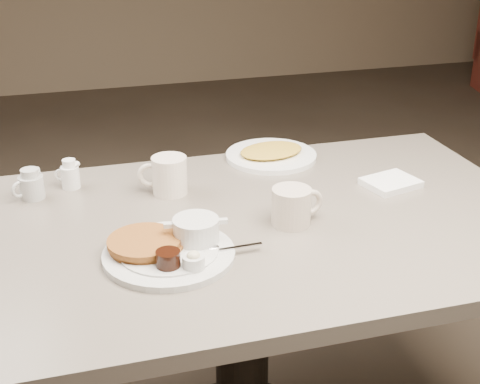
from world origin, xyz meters
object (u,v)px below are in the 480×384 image
object	(u,v)px
coffee_mug_near	(293,206)
coffee_mug_far	(168,175)
creamer_right	(70,175)
main_plate	(171,246)
diner_table	(242,282)
hash_plate	(271,154)
creamer_left	(31,185)

from	to	relation	value
coffee_mug_near	coffee_mug_far	size ratio (longest dim) A/B	1.00
coffee_mug_far	coffee_mug_near	bearing A→B (deg)	-45.07
coffee_mug_far	creamer_right	xyz separation A→B (m)	(-0.25, 0.10, -0.01)
coffee_mug_far	creamer_right	bearing A→B (deg)	156.93
main_plate	diner_table	bearing A→B (deg)	29.91
diner_table	creamer_right	xyz separation A→B (m)	(-0.39, 0.32, 0.21)
coffee_mug_near	coffee_mug_far	distance (m)	0.36
diner_table	hash_plate	xyz separation A→B (m)	(0.20, 0.38, 0.18)
diner_table	coffee_mug_far	size ratio (longest dim) A/B	10.69
diner_table	creamer_left	distance (m)	0.60
diner_table	creamer_right	distance (m)	0.54
coffee_mug_far	creamer_right	distance (m)	0.27
main_plate	creamer_right	xyz separation A→B (m)	(-0.19, 0.43, 0.01)
coffee_mug_far	hash_plate	bearing A→B (deg)	25.67
creamer_left	hash_plate	distance (m)	0.69
coffee_mug_near	diner_table	bearing A→B (deg)	160.74
diner_table	main_plate	world-z (taller)	main_plate
coffee_mug_near	creamer_left	bearing A→B (deg)	152.05
creamer_left	coffee_mug_far	bearing A→B (deg)	-10.56
diner_table	creamer_left	world-z (taller)	creamer_left
diner_table	coffee_mug_far	bearing A→B (deg)	123.16
coffee_mug_near	creamer_left	distance (m)	0.68
diner_table	coffee_mug_near	size ratio (longest dim) A/B	10.74
diner_table	creamer_left	size ratio (longest dim) A/B	16.94
creamer_left	main_plate	bearing A→B (deg)	-53.09
coffee_mug_far	creamer_left	world-z (taller)	coffee_mug_far
creamer_left	hash_plate	world-z (taller)	creamer_left
main_plate	coffee_mug_near	distance (m)	0.32
creamer_left	creamer_right	xyz separation A→B (m)	(0.10, 0.04, 0.00)
coffee_mug_near	hash_plate	bearing A→B (deg)	78.56
coffee_mug_near	creamer_right	size ratio (longest dim) A/B	1.75
coffee_mug_near	coffee_mug_far	xyz separation A→B (m)	(-0.25, 0.25, 0.00)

